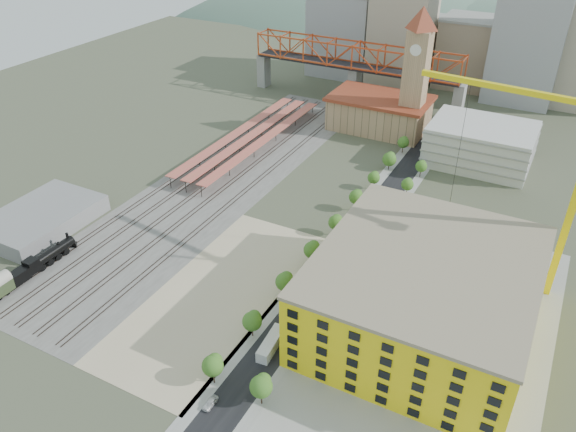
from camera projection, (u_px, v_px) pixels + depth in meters
The scene contains 32 objects.
ground at pixel (294, 234), 158.01m from camera, with size 400.00×400.00×0.00m, color #474C38.
ballast_strip at pixel (221, 180), 185.37m from camera, with size 36.00×165.00×0.06m, color #605E59.
dirt_lot at pixel (219, 294), 135.98m from camera, with size 28.00×67.00×0.06m, color tan.
street_asphalt at pixel (366, 223), 162.90m from camera, with size 12.00×170.00×0.06m, color black.
sidewalk_west at pixel (349, 218), 165.09m from camera, with size 3.00×170.00×0.04m, color gray.
sidewalk_east at pixel (384, 228), 160.73m from camera, with size 3.00×170.00×0.04m, color gray.
construction_pad at pixel (431, 331), 125.19m from camera, with size 50.00×90.00×0.06m, color gray.
rail_tracks at pixel (217, 178), 186.02m from camera, with size 26.56×160.00×0.18m.
platform_canopies at pixel (251, 136), 205.85m from camera, with size 16.00×80.00×4.12m.
station_hall at pixel (379, 113), 217.90m from camera, with size 38.00×24.00×13.10m.
clock_tower at pixel (417, 62), 199.56m from camera, with size 12.00×12.00×52.00m.
parking_garage at pixel (480, 144), 192.50m from camera, with size 34.00×26.00×14.00m, color silver.
truss_bridge at pixel (356, 59), 236.58m from camera, with size 94.00×9.60×25.60m.
construction_building at pixel (424, 294), 121.40m from camera, with size 44.60×50.60×18.80m.
warehouse at pixel (41, 218), 160.34m from camera, with size 22.00×32.00×5.00m, color gray.
street_trees at pixel (353, 240), 155.43m from camera, with size 15.40×124.40×8.00m.
skyline at pixel (456, 38), 249.59m from camera, with size 133.00×46.00×60.00m.
distant_hills at pixel (530, 159), 377.12m from camera, with size 647.00×264.00×227.00m.
locomotive at pixel (43, 260), 143.98m from camera, with size 2.97×22.94×5.73m.
tower_crane at pixel (568, 162), 119.97m from camera, with size 51.93×8.04×55.62m.
site_trailer_a at pixel (271, 344), 119.91m from camera, with size 2.63×9.99×2.73m, color silver.
site_trailer_b at pixel (298, 309), 129.46m from camera, with size 2.55×9.68×2.65m, color silver.
site_trailer_c at pixel (323, 276), 139.69m from camera, with size 2.58×9.79×2.68m, color silver.
site_trailer_d at pixel (336, 259), 145.49m from camera, with size 2.75×10.44×2.86m, color silver.
car_0 at pixel (210, 403), 107.55m from camera, with size 1.57×3.91×1.33m, color silver.
car_1 at pixel (285, 309), 130.46m from camera, with size 1.40×4.02×1.33m, color #97969B.
car_2 at pixel (297, 294), 134.92m from camera, with size 2.27×4.92×1.37m, color black.
car_3 at pixel (373, 198), 173.95m from camera, with size 2.03×5.00×1.45m, color navy.
car_4 at pixel (288, 345), 120.43m from camera, with size 1.90×4.72×1.61m, color #BBBBBB.
car_5 at pixel (346, 265), 144.72m from camera, with size 1.47×4.22×1.39m, color #A6A7AC.
car_6 at pixel (363, 242), 153.54m from camera, with size 2.30×4.99×1.39m, color black.
car_7 at pixel (387, 208), 168.52m from camera, with size 1.87×4.60×1.33m, color #1A2D4D.
Camera 1 is at (59.89, -116.76, 88.20)m, focal length 35.00 mm.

